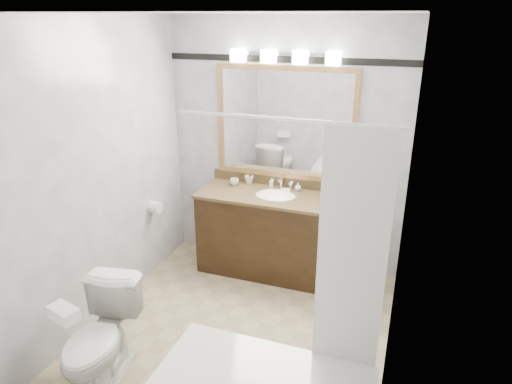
% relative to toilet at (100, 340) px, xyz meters
% --- Properties ---
extents(room, '(2.42, 2.62, 2.52)m').
position_rel_toilet_xyz_m(room, '(0.70, 0.85, 0.88)').
color(room, tan).
rests_on(room, ground).
extents(vanity, '(1.53, 0.58, 0.97)m').
position_rel_toilet_xyz_m(vanity, '(0.70, 1.87, 0.08)').
color(vanity, black).
rests_on(vanity, ground).
extents(mirror, '(1.40, 0.04, 1.10)m').
position_rel_toilet_xyz_m(mirror, '(0.70, 2.14, 1.13)').
color(mirror, '#AF804F').
rests_on(mirror, room).
extents(vanity_light_bar, '(1.02, 0.14, 0.12)m').
position_rel_toilet_xyz_m(vanity_light_bar, '(0.70, 2.08, 1.77)').
color(vanity_light_bar, silver).
rests_on(vanity_light_bar, room).
extents(accent_stripe, '(2.40, 0.01, 0.06)m').
position_rel_toilet_xyz_m(accent_stripe, '(0.70, 2.15, 1.73)').
color(accent_stripe, black).
rests_on(accent_stripe, room).
extents(tp_roll, '(0.11, 0.12, 0.12)m').
position_rel_toilet_xyz_m(tp_roll, '(-0.44, 1.52, 0.33)').
color(tp_roll, white).
rests_on(tp_roll, room).
extents(toilet, '(0.53, 0.78, 0.73)m').
position_rel_toilet_xyz_m(toilet, '(0.00, 0.00, 0.00)').
color(toilet, white).
rests_on(toilet, ground).
extents(tissue_box, '(0.22, 0.16, 0.08)m').
position_rel_toilet_xyz_m(tissue_box, '(0.00, -0.27, 0.41)').
color(tissue_box, white).
rests_on(tissue_box, toilet).
extents(coffee_maker, '(0.19, 0.24, 0.36)m').
position_rel_toilet_xyz_m(coffee_maker, '(1.30, 1.85, 0.67)').
color(coffee_maker, black).
rests_on(coffee_maker, vanity).
extents(cup_left, '(0.10, 0.10, 0.07)m').
position_rel_toilet_xyz_m(cup_left, '(0.22, 1.99, 0.52)').
color(cup_left, white).
rests_on(cup_left, vanity).
extents(cup_right, '(0.11, 0.11, 0.08)m').
position_rel_toilet_xyz_m(cup_right, '(0.34, 2.09, 0.53)').
color(cup_right, white).
rests_on(cup_right, vanity).
extents(soap_bottle_a, '(0.05, 0.05, 0.09)m').
position_rel_toilet_xyz_m(soap_bottle_a, '(0.59, 2.07, 0.53)').
color(soap_bottle_a, white).
rests_on(soap_bottle_a, vanity).
extents(soap_bottle_b, '(0.08, 0.08, 0.08)m').
position_rel_toilet_xyz_m(soap_bottle_b, '(0.87, 2.06, 0.52)').
color(soap_bottle_b, white).
rests_on(soap_bottle_b, vanity).
extents(soap_bar, '(0.10, 0.08, 0.03)m').
position_rel_toilet_xyz_m(soap_bar, '(0.76, 1.99, 0.50)').
color(soap_bar, beige).
rests_on(soap_bar, vanity).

